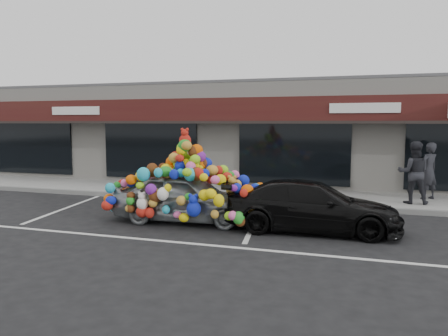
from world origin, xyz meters
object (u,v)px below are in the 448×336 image
(toy_car, at_px, (186,191))
(pedestrian_a, at_px, (429,171))
(pedestrian_b, at_px, (414,173))
(black_sedan, at_px, (312,206))

(toy_car, distance_m, pedestrian_a, 8.08)
(pedestrian_b, bearing_deg, black_sedan, 54.18)
(toy_car, bearing_deg, black_sedan, -93.84)
(toy_car, height_order, pedestrian_b, toy_car)
(black_sedan, distance_m, pedestrian_b, 4.68)
(toy_car, relative_size, black_sedan, 1.00)
(pedestrian_a, relative_size, pedestrian_b, 0.97)
(black_sedan, height_order, pedestrian_a, pedestrian_a)
(toy_car, bearing_deg, pedestrian_b, -61.05)
(toy_car, distance_m, black_sedan, 3.32)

